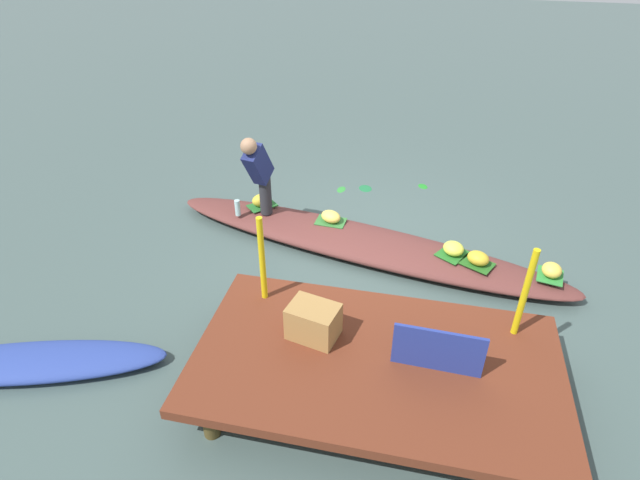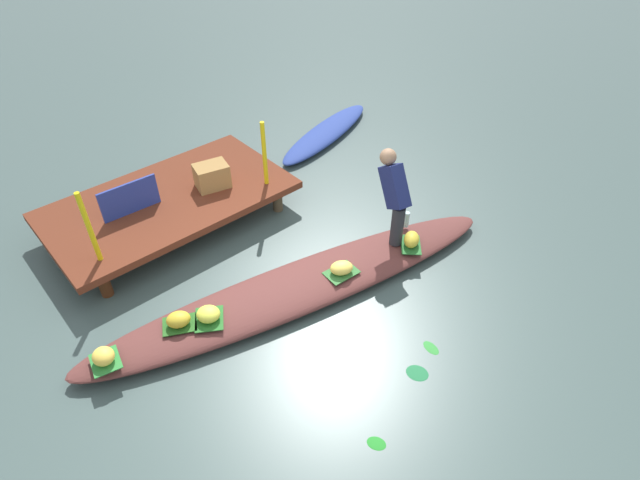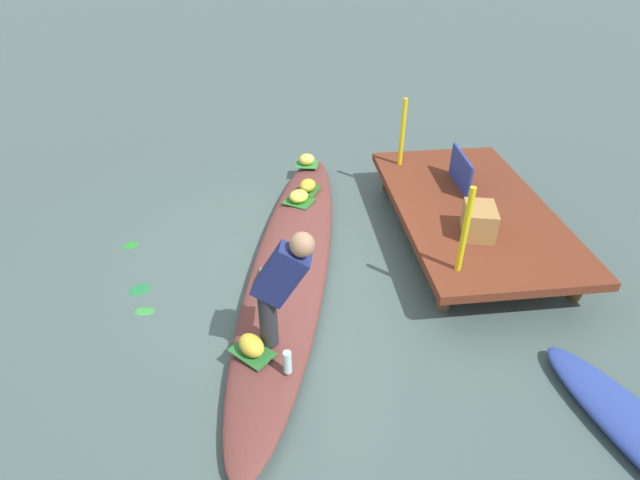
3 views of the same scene
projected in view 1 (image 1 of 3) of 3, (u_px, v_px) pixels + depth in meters
The scene contains 23 objects.
canal_water at pixel (360, 250), 6.63m from camera, with size 40.00×40.00×0.00m, color #415451.
dock_platform at pixel (376, 364), 4.53m from camera, with size 3.20×1.80×0.43m.
vendor_boat at pixel (360, 242), 6.57m from camera, with size 5.30×0.83×0.23m, color brown.
moored_boat at pixel (33, 362), 4.92m from camera, with size 2.52×0.54×0.18m, color #2A4094.
leaf_mat_0 at pixel (550, 276), 5.80m from camera, with size 0.32×0.27×0.01m, color #2E8537.
banana_bunch_0 at pixel (552, 270), 5.76m from camera, with size 0.23×0.21×0.16m, color #F9CF4B.
leaf_mat_1 at pixel (262, 206), 7.10m from camera, with size 0.38×0.24×0.01m, color #24652A.
banana_bunch_1 at pixel (262, 200), 7.06m from camera, with size 0.27×0.19×0.18m, color gold.
leaf_mat_2 at pixel (477, 264), 5.99m from camera, with size 0.36×0.27×0.01m, color #255F1E.
banana_bunch_2 at pixel (478, 258), 5.95m from camera, with size 0.25×0.21×0.16m, color gold.
leaf_mat_3 at pixel (331, 221), 6.76m from camera, with size 0.38×0.27×0.01m, color #337234.
banana_bunch_3 at pixel (331, 217), 6.72m from camera, with size 0.27×0.21×0.15m, color #F7D556.
leaf_mat_4 at pixel (453, 254), 6.16m from camera, with size 0.35×0.30×0.01m, color #246925.
banana_bunch_4 at pixel (454, 248), 6.11m from camera, with size 0.25×0.23×0.15m, color #E7E747.
vendor_person at pixel (259, 171), 6.48m from camera, with size 0.28×0.54×1.19m.
water_bottle at pixel (238, 208), 6.85m from camera, with size 0.07×0.07×0.22m, color silver.
market_banner at pixel (438, 351), 4.29m from camera, with size 0.76×0.03×0.43m, color navy.
railing_post_west at pixel (525, 293), 4.52m from camera, with size 0.06×0.06×0.93m, color yellow.
railing_post_east at pixel (262, 259), 4.94m from camera, with size 0.06×0.06×0.93m, color yellow.
produce_crate at pixel (313, 321), 4.65m from camera, with size 0.44×0.32×0.33m, color #A27740.
drifting_plant_0 at pixel (365, 188), 8.00m from camera, with size 0.23×0.20×0.01m, color #1F6E3C.
drifting_plant_1 at pixel (423, 186), 8.06m from camera, with size 0.18×0.13×0.01m, color #218725.
drifting_plant_2 at pixel (341, 189), 7.98m from camera, with size 0.21×0.12×0.01m, color #2F8C35.
Camera 1 is at (-0.65, 5.42, 3.81)m, focal length 29.03 mm.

